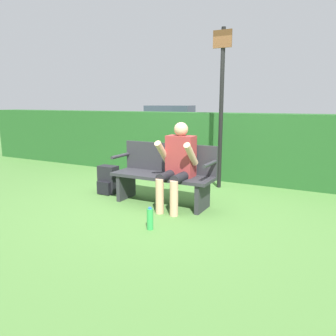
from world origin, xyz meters
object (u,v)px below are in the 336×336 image
signpost (221,101)px  parked_car (170,120)px  person_seated (178,162)px  park_bench (164,174)px  backpack (108,180)px  water_bottle (150,219)px

signpost → parked_car: bearing=121.8°
person_seated → signpost: bearing=84.1°
person_seated → parked_car: bearing=117.8°
park_bench → backpack: park_bench is taller
parked_car → water_bottle: bearing=-73.2°
backpack → water_bottle: backpack is taller
person_seated → parked_car: parked_car is taller
park_bench → backpack: (-1.06, 0.04, -0.22)m
signpost → person_seated: bearing=-95.9°
park_bench → parked_car: parked_car is taller
signpost → parked_car: signpost is taller
person_seated → parked_car: size_ratio=0.25×
backpack → park_bench: bearing=-1.9°
parked_car → person_seated: bearing=-71.7°
backpack → parked_car: size_ratio=0.09×
backpack → water_bottle: size_ratio=1.68×
person_seated → water_bottle: 1.02m
park_bench → backpack: size_ratio=3.31×
park_bench → backpack: bearing=178.1°
backpack → signpost: 2.29m
backpack → signpost: signpost is taller
park_bench → signpost: 1.67m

